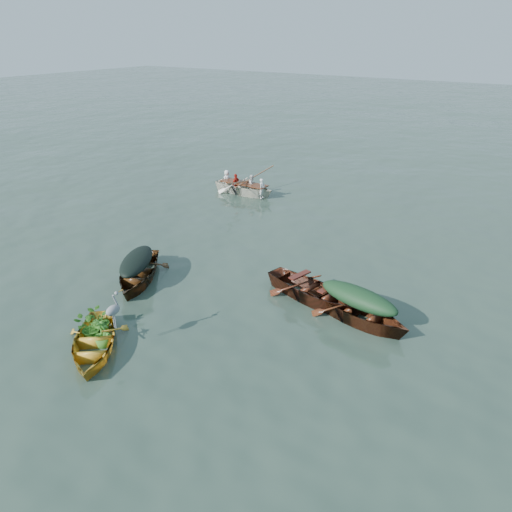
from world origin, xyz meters
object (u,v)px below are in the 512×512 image
at_px(yellow_dinghy, 95,352).
at_px(heron, 114,316).
at_px(green_tarp_boat, 356,321).
at_px(open_wooden_boat, 313,301).
at_px(rowed_boat, 244,194).
at_px(dark_covered_boat, 139,281).

distance_m(yellow_dinghy, heron, 1.07).
bearing_deg(yellow_dinghy, green_tarp_boat, 4.29).
bearing_deg(open_wooden_boat, rowed_boat, 59.25).
bearing_deg(heron, rowed_boat, 69.66).
relative_size(open_wooden_boat, heron, 4.79).
relative_size(yellow_dinghy, rowed_boat, 0.78).
bearing_deg(yellow_dinghy, open_wooden_boat, 16.32).
height_order(open_wooden_boat, heron, heron).
height_order(open_wooden_boat, rowed_boat, open_wooden_boat).
xyz_separation_m(green_tarp_boat, rowed_boat, (-8.77, 7.43, 0.00)).
xyz_separation_m(yellow_dinghy, green_tarp_boat, (4.69, 4.75, 0.00)).
height_order(yellow_dinghy, heron, heron).
height_order(dark_covered_boat, open_wooden_boat, open_wooden_boat).
xyz_separation_m(yellow_dinghy, heron, (0.38, 0.40, 0.92)).
bearing_deg(heron, open_wooden_boat, 17.44).
bearing_deg(yellow_dinghy, heron, 5.19).
height_order(dark_covered_boat, heron, heron).
relative_size(dark_covered_boat, heron, 4.30).
xyz_separation_m(open_wooden_boat, heron, (-2.85, -4.66, 0.92)).
bearing_deg(rowed_boat, heron, -158.50).
bearing_deg(open_wooden_boat, green_tarp_boat, -88.57).
distance_m(yellow_dinghy, green_tarp_boat, 6.67).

